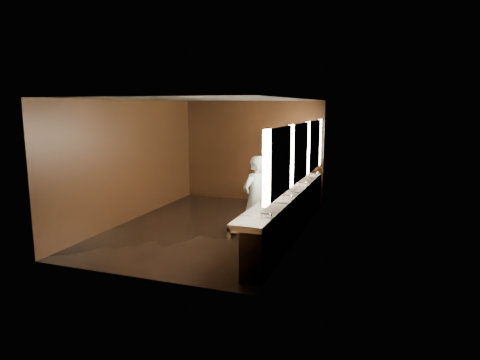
# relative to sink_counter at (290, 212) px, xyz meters

# --- Properties ---
(floor) EXTENTS (6.00, 6.00, 0.00)m
(floor) POSITION_rel_sink_counter_xyz_m (-1.79, 0.00, -0.50)
(floor) COLOR black
(floor) RESTS_ON ground
(ceiling) EXTENTS (4.00, 6.00, 0.02)m
(ceiling) POSITION_rel_sink_counter_xyz_m (-1.79, 0.00, 2.30)
(ceiling) COLOR #2D2D2B
(ceiling) RESTS_ON wall_back
(wall_back) EXTENTS (4.00, 0.02, 2.80)m
(wall_back) POSITION_rel_sink_counter_xyz_m (-1.79, 3.00, 0.90)
(wall_back) COLOR black
(wall_back) RESTS_ON floor
(wall_front) EXTENTS (4.00, 0.02, 2.80)m
(wall_front) POSITION_rel_sink_counter_xyz_m (-1.79, -3.00, 0.90)
(wall_front) COLOR black
(wall_front) RESTS_ON floor
(wall_left) EXTENTS (0.02, 6.00, 2.80)m
(wall_left) POSITION_rel_sink_counter_xyz_m (-3.79, 0.00, 0.90)
(wall_left) COLOR black
(wall_left) RESTS_ON floor
(wall_right) EXTENTS (0.02, 6.00, 2.80)m
(wall_right) POSITION_rel_sink_counter_xyz_m (0.21, 0.00, 0.90)
(wall_right) COLOR black
(wall_right) RESTS_ON floor
(sink_counter) EXTENTS (0.55, 5.40, 1.01)m
(sink_counter) POSITION_rel_sink_counter_xyz_m (0.00, 0.00, 0.00)
(sink_counter) COLOR black
(sink_counter) RESTS_ON floor
(mirror_band) EXTENTS (0.06, 5.03, 1.15)m
(mirror_band) POSITION_rel_sink_counter_xyz_m (0.19, -0.00, 1.25)
(mirror_band) COLOR #FAEACB
(mirror_band) RESTS_ON wall_right
(person) EXTENTS (0.63, 0.73, 1.70)m
(person) POSITION_rel_sink_counter_xyz_m (-0.59, -0.52, 0.35)
(person) COLOR #90B4D7
(person) RESTS_ON floor
(trash_bin) EXTENTS (0.43, 0.43, 0.53)m
(trash_bin) POSITION_rel_sink_counter_xyz_m (-0.22, -1.43, -0.23)
(trash_bin) COLOR black
(trash_bin) RESTS_ON floor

